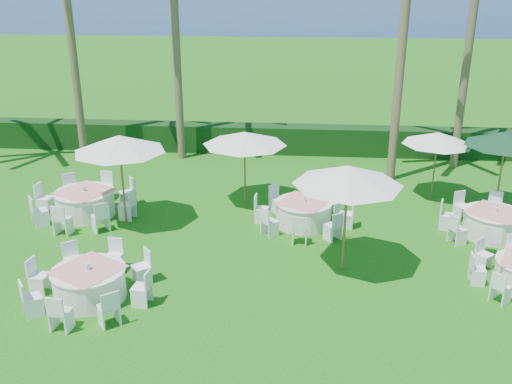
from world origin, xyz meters
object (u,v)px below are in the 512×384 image
(banquet_table_a, at_px, (89,283))
(umbrella_b, at_px, (348,175))
(banquet_table_d, at_px, (85,203))
(umbrella_c, at_px, (245,138))
(banquet_table_e, at_px, (303,212))
(umbrella_d, at_px, (438,138))
(umbrella_a, at_px, (119,144))
(banquet_table_f, at_px, (493,223))
(umbrella_green, at_px, (506,139))

(banquet_table_a, xyz_separation_m, umbrella_b, (6.24, 1.98, 2.27))
(umbrella_b, bearing_deg, banquet_table_d, 160.11)
(banquet_table_d, xyz_separation_m, umbrella_b, (8.19, -2.96, 2.24))
(umbrella_c, bearing_deg, banquet_table_e, -39.02)
(banquet_table_d, distance_m, umbrella_d, 12.04)
(umbrella_c, bearing_deg, umbrella_d, 9.29)
(banquet_table_d, xyz_separation_m, umbrella_c, (5.10, 1.51, 1.87))
(umbrella_a, xyz_separation_m, umbrella_b, (6.69, -2.40, 0.04))
(banquet_table_a, height_order, umbrella_d, umbrella_d)
(banquet_table_d, xyz_separation_m, banquet_table_f, (12.83, -0.47, -0.03))
(umbrella_d, bearing_deg, umbrella_b, -121.82)
(banquet_table_d, relative_size, banquet_table_f, 1.10)
(banquet_table_a, xyz_separation_m, banquet_table_f, (10.88, 4.48, -0.00))
(banquet_table_f, relative_size, umbrella_b, 1.05)
(umbrella_b, distance_m, umbrella_d, 6.54)
(banquet_table_e, bearing_deg, banquet_table_f, -3.39)
(banquet_table_e, bearing_deg, umbrella_a, -175.66)
(umbrella_d, relative_size, umbrella_green, 0.88)
(banquet_table_a, height_order, umbrella_green, umbrella_green)
(umbrella_b, distance_m, umbrella_c, 5.45)
(banquet_table_d, bearing_deg, umbrella_c, 16.45)
(banquet_table_e, bearing_deg, banquet_table_d, 178.93)
(banquet_table_d, relative_size, umbrella_a, 1.17)
(banquet_table_f, height_order, umbrella_d, umbrella_d)
(umbrella_green, bearing_deg, umbrella_b, -139.84)
(banquet_table_f, xyz_separation_m, umbrella_c, (-7.73, 1.98, 1.90))
(umbrella_b, height_order, umbrella_d, umbrella_b)
(umbrella_a, distance_m, umbrella_b, 7.10)
(banquet_table_e, bearing_deg, umbrella_b, -69.22)
(umbrella_d, bearing_deg, umbrella_c, -170.71)
(umbrella_a, height_order, umbrella_green, umbrella_a)
(banquet_table_e, distance_m, umbrella_green, 6.94)
(banquet_table_f, bearing_deg, umbrella_b, -151.76)
(banquet_table_f, distance_m, umbrella_a, 11.54)
(banquet_table_d, bearing_deg, banquet_table_f, -2.10)
(umbrella_c, relative_size, umbrella_d, 1.16)
(umbrella_a, bearing_deg, umbrella_b, -19.78)
(umbrella_c, bearing_deg, banquet_table_a, -115.99)
(banquet_table_f, relative_size, umbrella_green, 1.13)
(umbrella_c, bearing_deg, umbrella_a, -150.11)
(umbrella_a, bearing_deg, banquet_table_e, 4.34)
(umbrella_d, bearing_deg, banquet_table_d, -167.52)
(umbrella_b, bearing_deg, umbrella_green, 40.16)
(umbrella_b, bearing_deg, umbrella_c, 124.71)
(banquet_table_d, bearing_deg, banquet_table_e, -1.07)
(umbrella_c, bearing_deg, banquet_table_f, -14.33)
(banquet_table_f, bearing_deg, banquet_table_e, 176.61)
(banquet_table_e, xyz_separation_m, umbrella_b, (1.07, -2.83, 2.27))
(banquet_table_a, distance_m, umbrella_c, 7.43)
(banquet_table_a, distance_m, umbrella_d, 12.38)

